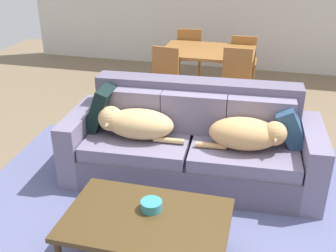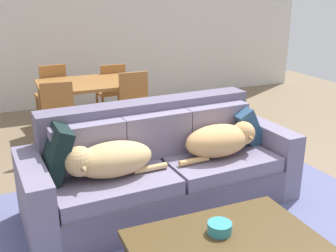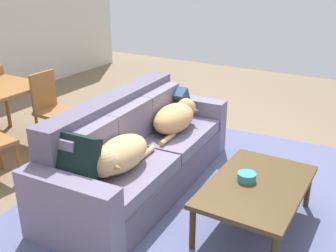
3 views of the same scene
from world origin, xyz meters
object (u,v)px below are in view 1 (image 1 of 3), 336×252
(couch, at_px, (192,144))
(dining_chair_far_right, at_px, (243,60))
(throw_pillow_by_right_arm, at_px, (291,125))
(coffee_table, at_px, (147,222))
(dog_on_left_cushion, at_px, (134,123))
(dining_chair_near_left, at_px, (162,79))
(dog_on_right_cushion, at_px, (248,134))
(dining_chair_far_left, at_px, (189,54))
(bowl_on_coffee_table, at_px, (151,205))
(throw_pillow_by_left_arm, at_px, (103,106))
(dining_chair_near_right, at_px, (235,82))
(dining_table, at_px, (208,55))

(couch, bearing_deg, dining_chair_far_right, 80.87)
(throw_pillow_by_right_arm, xyz_separation_m, coffee_table, (-0.98, -1.36, -0.24))
(dog_on_left_cushion, height_order, throw_pillow_by_right_arm, throw_pillow_by_right_arm)
(coffee_table, distance_m, dining_chair_near_left, 2.73)
(dog_on_right_cushion, distance_m, dining_chair_far_left, 3.00)
(dog_on_left_cushion, distance_m, dog_on_right_cushion, 1.05)
(coffee_table, bearing_deg, bowl_on_coffee_table, 84.60)
(throw_pillow_by_left_arm, relative_size, bowl_on_coffee_table, 2.90)
(dog_on_left_cushion, relative_size, dining_chair_far_left, 0.93)
(dining_chair_near_right, bearing_deg, bowl_on_coffee_table, -96.66)
(throw_pillow_by_left_arm, relative_size, dining_chair_near_right, 0.49)
(couch, height_order, dining_table, couch)
(throw_pillow_by_right_arm, distance_m, dining_chair_far_left, 2.95)
(dog_on_right_cushion, height_order, throw_pillow_by_left_arm, throw_pillow_by_left_arm)
(throw_pillow_by_left_arm, bearing_deg, coffee_table, -56.62)
(bowl_on_coffee_table, bearing_deg, throw_pillow_by_right_arm, 52.46)
(coffee_table, bearing_deg, couch, 86.47)
(dining_chair_far_right, bearing_deg, throw_pillow_by_left_arm, 64.67)
(dining_chair_near_right, bearing_deg, dining_chair_far_right, 90.38)
(bowl_on_coffee_table, height_order, dining_chair_far_left, dining_chair_far_left)
(bowl_on_coffee_table, distance_m, dining_chair_far_right, 3.76)
(couch, bearing_deg, dog_on_right_cushion, -18.43)
(throw_pillow_by_right_arm, relative_size, dining_chair_near_left, 0.42)
(dining_chair_near_left, height_order, dining_chair_far_left, dining_chair_far_left)
(bowl_on_coffee_table, bearing_deg, dog_on_left_cushion, 114.56)
(couch, relative_size, throw_pillow_by_right_arm, 6.57)
(couch, relative_size, dining_table, 1.94)
(coffee_table, relative_size, dining_chair_far_left, 1.28)
(dining_chair_far_left, bearing_deg, bowl_on_coffee_table, 89.22)
(coffee_table, bearing_deg, dining_chair_near_left, 102.53)
(throw_pillow_by_right_arm, xyz_separation_m, bowl_on_coffee_table, (-0.97, -1.26, -0.17))
(couch, xyz_separation_m, dining_table, (-0.18, 2.03, 0.32))
(dog_on_left_cushion, relative_size, dining_chair_far_right, 0.97)
(dining_table, bearing_deg, dog_on_right_cushion, -71.97)
(coffee_table, distance_m, dining_chair_far_left, 3.94)
(bowl_on_coffee_table, relative_size, dining_chair_near_right, 0.17)
(dog_on_right_cushion, height_order, bowl_on_coffee_table, dog_on_right_cushion)
(throw_pillow_by_left_arm, relative_size, dining_chair_far_right, 0.53)
(throw_pillow_by_left_arm, bearing_deg, throw_pillow_by_right_arm, 3.19)
(dining_table, bearing_deg, dining_chair_far_left, 122.26)
(dog_on_right_cushion, xyz_separation_m, throw_pillow_by_left_arm, (-1.43, 0.14, 0.06))
(dining_chair_near_left, relative_size, dining_chair_far_right, 1.03)
(throw_pillow_by_left_arm, xyz_separation_m, dining_chair_far_right, (1.17, 2.58, -0.18))
(bowl_on_coffee_table, bearing_deg, dining_chair_near_right, 82.70)
(couch, relative_size, dining_chair_near_right, 2.64)
(bowl_on_coffee_table, relative_size, dining_chair_far_left, 0.17)
(bowl_on_coffee_table, distance_m, dining_chair_far_left, 3.85)
(coffee_table, relative_size, dining_chair_near_left, 1.30)
(dog_on_right_cushion, bearing_deg, dining_table, 104.84)
(dining_table, bearing_deg, throw_pillow_by_right_arm, -60.80)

